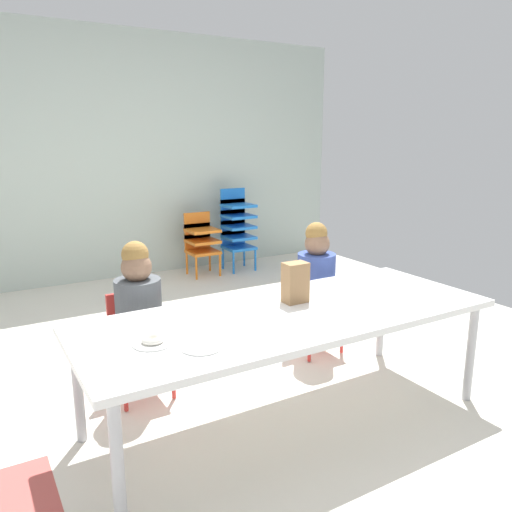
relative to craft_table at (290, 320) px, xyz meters
name	(u,v)px	position (x,y,z in m)	size (l,w,h in m)	color
ground_plane	(234,381)	(-0.05, 0.54, -0.57)	(5.52, 5.59, 0.02)	silver
back_wall	(106,157)	(-0.04, 3.33, 0.72)	(5.52, 0.10, 2.56)	#B2C1B7
craft_table	(290,320)	(0.00, 0.00, 0.00)	(2.17, 0.83, 0.61)	white
seated_child_near_camera	(138,305)	(-0.60, 0.64, -0.01)	(0.32, 0.31, 0.92)	red
seated_child_middle_seat	(315,275)	(0.65, 0.64, -0.01)	(0.32, 0.32, 0.92)	red
kid_chair_orange_stack	(201,239)	(0.83, 2.93, -0.17)	(0.32, 0.30, 0.68)	orange
kid_chair_blue_stack	(237,225)	(1.27, 2.93, -0.05)	(0.32, 0.30, 0.92)	blue
paper_bag_brown	(295,283)	(0.11, 0.12, 0.15)	(0.13, 0.09, 0.22)	#9E754C
paper_plate_near_edge	(153,343)	(-0.75, -0.04, 0.05)	(0.18, 0.18, 0.01)	white
paper_plate_center_table	(202,347)	(-0.58, -0.19, 0.05)	(0.18, 0.18, 0.01)	white
donut_powdered_on_plate	(153,339)	(-0.75, -0.04, 0.06)	(0.10, 0.10, 0.03)	white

